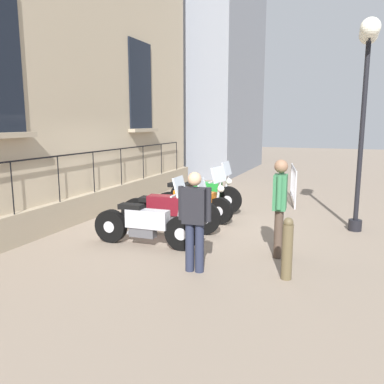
{
  "coord_description": "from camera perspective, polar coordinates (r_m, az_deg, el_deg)",
  "views": [
    {
      "loc": [
        3.53,
        -8.04,
        2.33
      ],
      "look_at": [
        0.41,
        0.0,
        0.8
      ],
      "focal_mm": 36.69,
      "sensor_mm": 36.0,
      "label": 1
    }
  ],
  "objects": [
    {
      "name": "crowd_barrier",
      "position": [
        11.97,
        14.52,
        1.25
      ],
      "size": [
        0.42,
        2.09,
        1.05
      ],
      "color": "#B7B7BF",
      "rests_on": "ground_plane"
    },
    {
      "name": "lamppost",
      "position": [
        9.11,
        24.07,
        16.22
      ],
      "size": [
        0.39,
        1.09,
        4.33
      ],
      "color": "black",
      "rests_on": "ground_plane"
    },
    {
      "name": "bollard",
      "position": [
        6.07,
        13.68,
        -7.97
      ],
      "size": [
        0.16,
        0.16,
        0.95
      ],
      "color": "brown",
      "rests_on": "ground_plane"
    },
    {
      "name": "building_facade",
      "position": [
        10.31,
        -16.91,
        21.13
      ],
      "size": [
        0.82,
        12.17,
        8.97
      ],
      "color": "tan",
      "rests_on": "ground_plane"
    },
    {
      "name": "motorcycle_maroon",
      "position": [
        8.41,
        -3.14,
        -2.68
      ],
      "size": [
        2.21,
        0.7,
        1.19
      ],
      "color": "black",
      "rests_on": "ground_plane"
    },
    {
      "name": "ground_plane",
      "position": [
        9.08,
        -2.39,
        -4.81
      ],
      "size": [
        60.0,
        60.0,
        0.0
      ],
      "primitive_type": "plane",
      "color": "gray"
    },
    {
      "name": "pedestrian_standing",
      "position": [
        6.09,
        0.38,
        -3.61
      ],
      "size": [
        0.53,
        0.25,
        1.59
      ],
      "color": "#23283D",
      "rests_on": "ground_plane"
    },
    {
      "name": "motorcycle_silver",
      "position": [
        7.52,
        -6.62,
        -4.73
      ],
      "size": [
        2.15,
        0.56,
        1.37
      ],
      "color": "black",
      "rests_on": "ground_plane"
    },
    {
      "name": "pedestrian_walking",
      "position": [
        6.93,
        12.63,
        -1.48
      ],
      "size": [
        0.25,
        0.53,
        1.71
      ],
      "color": "#47382D",
      "rests_on": "ground_plane"
    },
    {
      "name": "motorcycle_orange",
      "position": [
        9.4,
        0.24,
        -1.48
      ],
      "size": [
        2.06,
        0.78,
        1.34
      ],
      "color": "black",
      "rests_on": "ground_plane"
    },
    {
      "name": "motorcycle_green",
      "position": [
        10.28,
        2.01,
        -0.32
      ],
      "size": [
        1.98,
        0.7,
        1.36
      ],
      "color": "black",
      "rests_on": "ground_plane"
    },
    {
      "name": "distant_building",
      "position": [
        20.43,
        0.26,
        22.78
      ],
      "size": [
        5.56,
        7.07,
        13.66
      ],
      "color": "gray",
      "rests_on": "ground_plane"
    }
  ]
}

